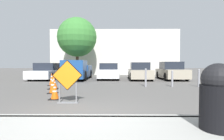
{
  "coord_description": "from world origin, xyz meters",
  "views": [
    {
      "loc": [
        0.68,
        -3.9,
        1.29
      ],
      "look_at": [
        0.54,
        11.41,
        0.81
      ],
      "focal_mm": 28.0,
      "sensor_mm": 36.0,
      "label": 1
    }
  ],
  "objects_px": {
    "traffic_cone_nearest": "(55,91)",
    "traffic_cone_second": "(53,85)",
    "traffic_cone_fourth": "(52,79)",
    "parked_car_second": "(109,72)",
    "parked_car_nearest": "(47,72)",
    "parked_car_fourth": "(171,71)",
    "road_closed_sign": "(67,79)",
    "pickup_truck": "(77,71)",
    "parked_car_third": "(140,72)",
    "bollard_nearest": "(146,77)",
    "trash_bin": "(218,96)",
    "traffic_cone_third": "(54,83)",
    "bollard_second": "(172,78)",
    "bollard_third": "(199,78)"
  },
  "relations": [
    {
      "from": "trash_bin",
      "to": "traffic_cone_second",
      "type": "bearing_deg",
      "value": 134.26
    },
    {
      "from": "traffic_cone_nearest",
      "to": "bollard_nearest",
      "type": "xyz_separation_m",
      "value": [
        4.05,
        3.71,
        0.26
      ]
    },
    {
      "from": "pickup_truck",
      "to": "parked_car_second",
      "type": "relative_size",
      "value": 1.23
    },
    {
      "from": "road_closed_sign",
      "to": "pickup_truck",
      "type": "relative_size",
      "value": 0.27
    },
    {
      "from": "parked_car_fourth",
      "to": "bollard_nearest",
      "type": "distance_m",
      "value": 5.79
    },
    {
      "from": "parked_car_second",
      "to": "pickup_truck",
      "type": "bearing_deg",
      "value": 14.12
    },
    {
      "from": "parked_car_fourth",
      "to": "parked_car_third",
      "type": "bearing_deg",
      "value": -2.5
    },
    {
      "from": "parked_car_nearest",
      "to": "parked_car_fourth",
      "type": "bearing_deg",
      "value": 178.8
    },
    {
      "from": "bollard_nearest",
      "to": "pickup_truck",
      "type": "bearing_deg",
      "value": 136.84
    },
    {
      "from": "traffic_cone_fourth",
      "to": "trash_bin",
      "type": "height_order",
      "value": "trash_bin"
    },
    {
      "from": "trash_bin",
      "to": "bollard_third",
      "type": "xyz_separation_m",
      "value": [
        3.1,
        7.05,
        -0.19
      ]
    },
    {
      "from": "road_closed_sign",
      "to": "parked_car_second",
      "type": "height_order",
      "value": "road_closed_sign"
    },
    {
      "from": "parked_car_nearest",
      "to": "parked_car_second",
      "type": "xyz_separation_m",
      "value": [
        5.39,
        0.24,
        0.01
      ]
    },
    {
      "from": "road_closed_sign",
      "to": "bollard_second",
      "type": "xyz_separation_m",
      "value": [
        4.94,
        4.35,
        -0.3
      ]
    },
    {
      "from": "traffic_cone_second",
      "to": "trash_bin",
      "type": "height_order",
      "value": "trash_bin"
    },
    {
      "from": "bollard_second",
      "to": "bollard_third",
      "type": "height_order",
      "value": "bollard_third"
    },
    {
      "from": "traffic_cone_nearest",
      "to": "trash_bin",
      "type": "bearing_deg",
      "value": -39.74
    },
    {
      "from": "bollard_third",
      "to": "traffic_cone_second",
      "type": "bearing_deg",
      "value": -162.85
    },
    {
      "from": "traffic_cone_nearest",
      "to": "traffic_cone_second",
      "type": "xyz_separation_m",
      "value": [
        -0.55,
        1.35,
        0.08
      ]
    },
    {
      "from": "road_closed_sign",
      "to": "parked_car_second",
      "type": "distance_m",
      "value": 9.78
    },
    {
      "from": "parked_car_nearest",
      "to": "parked_car_second",
      "type": "bearing_deg",
      "value": -177.36
    },
    {
      "from": "road_closed_sign",
      "to": "parked_car_fourth",
      "type": "xyz_separation_m",
      "value": [
        6.49,
        9.24,
        -0.1
      ]
    },
    {
      "from": "parked_car_third",
      "to": "bollard_nearest",
      "type": "bearing_deg",
      "value": 87.84
    },
    {
      "from": "traffic_cone_third",
      "to": "traffic_cone_fourth",
      "type": "distance_m",
      "value": 1.58
    },
    {
      "from": "parked_car_nearest",
      "to": "parked_car_fourth",
      "type": "height_order",
      "value": "parked_car_fourth"
    },
    {
      "from": "bollard_third",
      "to": "bollard_second",
      "type": "bearing_deg",
      "value": 180.0
    },
    {
      "from": "traffic_cone_nearest",
      "to": "trash_bin",
      "type": "height_order",
      "value": "trash_bin"
    },
    {
      "from": "parked_car_nearest",
      "to": "bollard_second",
      "type": "height_order",
      "value": "parked_car_nearest"
    },
    {
      "from": "traffic_cone_fourth",
      "to": "parked_car_second",
      "type": "xyz_separation_m",
      "value": [
        3.36,
        4.87,
        0.29
      ]
    },
    {
      "from": "road_closed_sign",
      "to": "parked_car_second",
      "type": "relative_size",
      "value": 0.33
    },
    {
      "from": "trash_bin",
      "to": "bollard_nearest",
      "type": "distance_m",
      "value": 7.05
    },
    {
      "from": "traffic_cone_second",
      "to": "traffic_cone_fourth",
      "type": "distance_m",
      "value": 3.05
    },
    {
      "from": "parked_car_third",
      "to": "bollard_nearest",
      "type": "relative_size",
      "value": 4.13
    },
    {
      "from": "parked_car_nearest",
      "to": "parked_car_fourth",
      "type": "distance_m",
      "value": 10.78
    },
    {
      "from": "parked_car_nearest",
      "to": "bollard_nearest",
      "type": "distance_m",
      "value": 9.24
    },
    {
      "from": "traffic_cone_second",
      "to": "bollard_nearest",
      "type": "xyz_separation_m",
      "value": [
        4.59,
        2.37,
        0.18
      ]
    },
    {
      "from": "traffic_cone_nearest",
      "to": "bollard_third",
      "type": "distance_m",
      "value": 8.03
    },
    {
      "from": "pickup_truck",
      "to": "parked_car_third",
      "type": "relative_size",
      "value": 1.21
    },
    {
      "from": "traffic_cone_nearest",
      "to": "bollard_third",
      "type": "relative_size",
      "value": 0.6
    },
    {
      "from": "trash_bin",
      "to": "bollard_nearest",
      "type": "bearing_deg",
      "value": 89.74
    },
    {
      "from": "bollard_third",
      "to": "bollard_nearest",
      "type": "bearing_deg",
      "value": 180.0
    },
    {
      "from": "road_closed_sign",
      "to": "traffic_cone_nearest",
      "type": "xyz_separation_m",
      "value": [
        -0.64,
        0.64,
        -0.5
      ]
    },
    {
      "from": "pickup_truck",
      "to": "parked_car_fourth",
      "type": "bearing_deg",
      "value": -178.15
    },
    {
      "from": "parked_car_third",
      "to": "trash_bin",
      "type": "height_order",
      "value": "parked_car_third"
    },
    {
      "from": "road_closed_sign",
      "to": "traffic_cone_nearest",
      "type": "height_order",
      "value": "road_closed_sign"
    },
    {
      "from": "traffic_cone_fourth",
      "to": "parked_car_third",
      "type": "distance_m",
      "value": 7.57
    },
    {
      "from": "traffic_cone_third",
      "to": "bollard_second",
      "type": "distance_m",
      "value": 6.64
    },
    {
      "from": "traffic_cone_nearest",
      "to": "parked_car_third",
      "type": "xyz_separation_m",
      "value": [
        4.44,
        8.75,
        0.38
      ]
    },
    {
      "from": "traffic_cone_fourth",
      "to": "parked_car_fourth",
      "type": "bearing_deg",
      "value": 26.68
    },
    {
      "from": "traffic_cone_fourth",
      "to": "parked_car_second",
      "type": "height_order",
      "value": "parked_car_second"
    }
  ]
}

